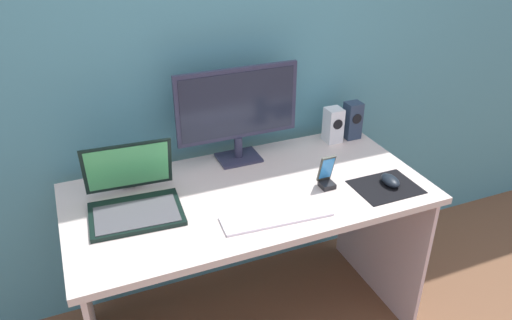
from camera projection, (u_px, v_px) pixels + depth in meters
name	position (u px, v px, depth m)	size (l,w,h in m)	color
wall_back	(210.00, 33.00, 2.03)	(6.00, 0.04, 2.50)	teal
desk	(249.00, 222.00, 2.01)	(1.41, 0.69, 0.73)	beige
monitor	(238.00, 110.00, 2.05)	(0.53, 0.14, 0.41)	#2B2C43
speaker_right	(352.00, 120.00, 2.31)	(0.07, 0.07, 0.18)	#27364D
speaker_near_monitor	(333.00, 125.00, 2.28)	(0.07, 0.08, 0.16)	white
laptop	(134.00, 198.00, 1.81)	(0.35, 0.33, 0.23)	black
fishbowl	(130.00, 167.00, 1.97)	(0.14, 0.14, 0.14)	silver
keyboard_external	(276.00, 216.00, 1.78)	(0.40, 0.12, 0.01)	white
mousepad	(386.00, 187.00, 1.96)	(0.25, 0.20, 0.00)	black
mouse	(390.00, 180.00, 1.97)	(0.06, 0.10, 0.04)	black
phone_in_dock	(327.00, 176.00, 1.95)	(0.06, 0.06, 0.14)	black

